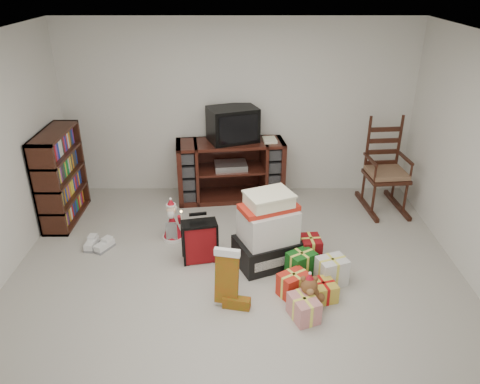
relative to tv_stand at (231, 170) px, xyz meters
name	(u,v)px	position (x,y,z in m)	size (l,w,h in m)	color
room	(236,182)	(0.10, -2.20, 0.81)	(5.01, 5.01, 2.51)	#ADA89F
tv_stand	(231,170)	(0.00, 0.00, 0.00)	(1.57, 0.72, 0.87)	#3F1912
bookshelf	(61,178)	(-2.20, -0.63, 0.16)	(0.33, 1.00, 1.22)	#38180F
rocking_chair	(384,176)	(2.14, -0.27, 0.02)	(0.61, 0.92, 1.32)	#38180F
gift_pile	(268,234)	(0.45, -1.69, -0.05)	(0.83, 0.73, 0.87)	black
red_suitcase	(200,241)	(-0.32, -1.64, -0.18)	(0.41, 0.27, 0.58)	maroon
stocking	(227,278)	(0.01, -2.42, -0.12)	(0.30, 0.13, 0.64)	#0B6A12
teddy_bear	(308,294)	(0.81, -2.48, -0.27)	(0.25, 0.22, 0.37)	brown
santa_figurine	(264,241)	(0.41, -1.64, -0.18)	(0.32, 0.31, 0.66)	#AE121F
mrs_claus_figurine	(172,223)	(-0.70, -1.16, -0.22)	(0.27, 0.26, 0.56)	#AE121F
sneaker_pair	(98,245)	(-1.58, -1.39, -0.39)	(0.35, 0.29, 0.09)	silver
gift_cluster	(309,273)	(0.87, -2.10, -0.30)	(0.79, 1.15, 0.27)	red
crt_television	(233,124)	(0.04, 0.04, 0.67)	(0.77, 0.67, 0.48)	black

